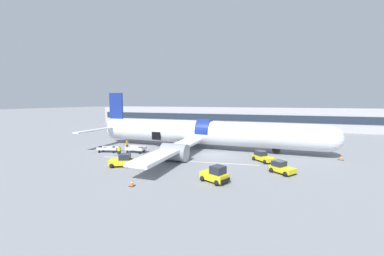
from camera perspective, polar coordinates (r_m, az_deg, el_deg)
The scene contains 16 objects.
ground_plane at distance 35.79m, azimuth 5.15°, elevation -6.68°, with size 500.00×500.00×0.00m, color gray.
apron_marking_line at distance 32.77m, azimuth -3.87°, elevation -7.90°, with size 22.12×3.16×0.01m.
terminal_strip at distance 76.77m, azimuth 13.35°, elevation 2.51°, with size 100.53×12.88×6.00m.
airplane at distance 40.60m, azimuth 2.40°, elevation -1.26°, with size 41.90×37.60×9.75m.
baggage_tug_lead at distance 33.65m, azimuth 16.72°, elevation -6.73°, with size 3.28×3.25×1.37m.
baggage_tug_mid at distance 31.09m, azimuth -16.57°, elevation -7.67°, with size 3.31×2.68×1.58m.
baggage_tug_rear at distance 28.99m, azimuth 20.87°, elevation -9.03°, with size 3.10×2.83×1.37m.
baggage_tug_spare at distance 24.36m, azimuth 5.63°, elevation -11.27°, with size 3.21×2.65×1.72m.
baggage_cart_loading at distance 38.72m, azimuth -13.31°, elevation -5.08°, with size 3.98×2.09×0.96m.
baggage_cart_queued at distance 40.28m, azimuth -19.65°, elevation -4.88°, with size 4.23×2.26×1.01m.
ground_crew_loader_a at distance 37.76m, azimuth -6.92°, elevation -4.64°, with size 0.47×0.58×1.66m.
ground_crew_loader_b at distance 41.88m, azimuth -15.46°, elevation -3.79°, with size 0.37×0.54×1.57m.
ground_crew_driver at distance 36.94m, azimuth -17.25°, elevation -5.19°, with size 0.50×0.52×1.60m.
suitcase_on_tarmac_upright at distance 38.13m, azimuth -17.26°, elevation -5.71°, with size 0.48×0.36×0.66m.
safety_cone_nose at distance 39.03m, azimuth 32.41°, elevation -6.17°, with size 0.61×0.61×0.58m.
safety_cone_engine_left at distance 23.94m, azimuth -14.36°, elevation -12.75°, with size 0.49×0.49×0.73m.
Camera 1 is at (8.88, -33.69, 8.17)m, focal length 22.00 mm.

